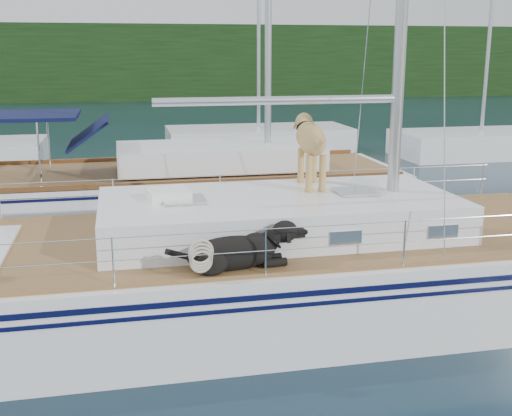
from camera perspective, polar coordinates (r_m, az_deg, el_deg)
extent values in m
plane|color=black|center=(9.86, -2.63, -9.49)|extent=(120.00, 120.00, 0.00)
cube|color=black|center=(53.97, -10.84, 12.58)|extent=(90.00, 3.00, 6.00)
cube|color=#595147|center=(55.26, -10.76, 10.11)|extent=(92.00, 1.00, 1.20)
cube|color=white|center=(9.68, -2.67, -6.77)|extent=(12.00, 3.80, 1.40)
cube|color=olive|center=(9.45, -2.71, -2.61)|extent=(11.52, 3.50, 0.06)
cube|color=white|center=(9.52, 2.02, -0.57)|extent=(5.20, 2.50, 0.55)
cylinder|color=silver|center=(9.25, 2.11, 9.53)|extent=(3.60, 0.12, 0.12)
cylinder|color=silver|center=(7.63, -0.60, -1.99)|extent=(10.56, 0.01, 0.01)
cylinder|color=silver|center=(10.99, -4.25, 2.86)|extent=(10.56, 0.01, 0.01)
cube|color=#1F31C4|center=(10.57, -3.79, -0.55)|extent=(0.70, 0.58, 0.05)
cube|color=white|center=(9.31, -7.81, 1.19)|extent=(0.66, 0.57, 0.15)
torus|color=beige|center=(7.50, -4.92, -3.91)|extent=(0.41, 0.17, 0.39)
cube|color=white|center=(15.52, -7.64, 0.83)|extent=(11.00, 3.50, 1.30)
cube|color=olive|center=(15.39, -7.71, 3.19)|extent=(10.56, 3.29, 0.06)
cube|color=white|center=(15.46, -3.31, 4.66)|extent=(4.80, 2.30, 0.55)
cube|color=#0D1336|center=(15.30, -20.03, 7.73)|extent=(2.40, 2.30, 0.08)
cube|color=white|center=(25.77, 0.23, 5.98)|extent=(7.20, 3.00, 1.10)
cube|color=white|center=(25.98, 19.31, 5.27)|extent=(6.40, 3.00, 1.10)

